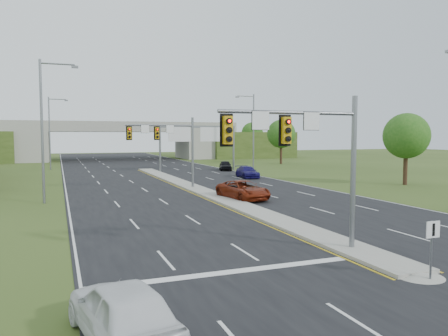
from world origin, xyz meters
TOP-DOWN VIEW (x-y plane):
  - ground at (0.00, 0.00)m, footprint 240.00×240.00m
  - road at (0.00, 35.00)m, footprint 24.00×160.00m
  - median at (0.00, 23.00)m, footprint 2.00×54.00m
  - median_nose at (0.00, -4.00)m, footprint 2.00×2.00m
  - lane_markings at (-0.60, 28.91)m, footprint 23.72×160.00m
  - signal_mast_near at (-2.26, -0.07)m, footprint 6.62×0.60m
  - signal_mast_far at (-2.26, 24.93)m, footprint 6.62×0.60m
  - keep_right_sign at (0.00, -4.53)m, footprint 0.60×0.13m
  - sign_gantry at (6.68, 44.92)m, footprint 11.58×0.44m
  - overpass at (0.00, 80.00)m, footprint 80.00×14.00m
  - lightpole_l_mid at (-13.30, 20.00)m, footprint 2.85×0.25m
  - lightpole_l_far at (-13.30, 55.00)m, footprint 2.85×0.25m
  - lightpole_r_far at (13.30, 40.00)m, footprint 2.85×0.25m
  - tree_r_near at (22.00, 20.00)m, footprint 4.80×4.80m
  - tree_r_mid at (26.00, 55.00)m, footprint 5.20×5.20m
  - tree_back_b at (-24.00, 94.00)m, footprint 5.60×5.60m
  - tree_back_c at (24.00, 94.00)m, footprint 5.60×5.60m
  - tree_back_d at (38.00, 94.00)m, footprint 6.00×6.00m
  - car_white at (-11.00, -5.26)m, footprint 2.74×5.03m
  - car_far_a at (1.71, 16.42)m, footprint 3.32×5.82m
  - car_far_b at (9.46, 33.00)m, footprint 2.36×4.96m
  - car_far_c at (11.00, 44.55)m, footprint 2.89×4.60m

SIDE VIEW (x-z plane):
  - ground at x=0.00m, z-range 0.00..0.00m
  - road at x=0.00m, z-range 0.00..0.02m
  - lane_markings at x=-0.60m, z-range 0.02..0.03m
  - median at x=0.00m, z-range 0.02..0.18m
  - median_nose at x=0.00m, z-range 0.02..0.18m
  - car_far_b at x=9.46m, z-range 0.02..1.42m
  - car_far_c at x=11.00m, z-range 0.02..1.48m
  - car_far_a at x=1.71m, z-range 0.02..1.55m
  - car_white at x=-11.00m, z-range 0.02..1.64m
  - keep_right_sign at x=0.00m, z-range 0.42..2.62m
  - overpass at x=0.00m, z-range -0.50..7.60m
  - signal_mast_near at x=-2.26m, z-range 1.23..8.23m
  - signal_mast_far at x=-2.26m, z-range 1.23..8.23m
  - tree_r_near at x=22.00m, z-range 1.38..8.98m
  - sign_gantry at x=6.68m, z-range 1.90..8.58m
  - tree_r_mid at x=26.00m, z-range 1.44..9.57m
  - tree_back_b at x=-24.00m, z-range 1.35..9.67m
  - tree_back_c at x=24.00m, z-range 1.35..9.67m
  - tree_back_d at x=38.00m, z-range 1.41..10.26m
  - lightpole_l_mid at x=-13.30m, z-range 0.60..11.60m
  - lightpole_l_far at x=-13.30m, z-range 0.60..11.60m
  - lightpole_r_far at x=13.30m, z-range 0.60..11.60m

